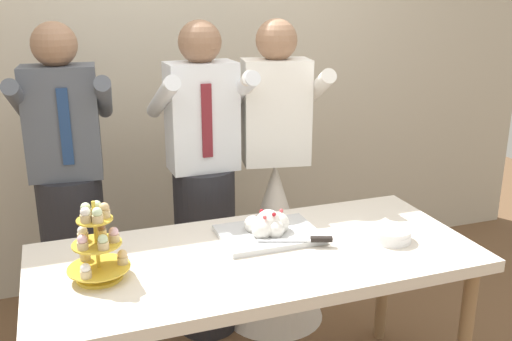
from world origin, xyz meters
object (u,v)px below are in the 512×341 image
object	(u,v)px
main_cake_tray	(269,228)
person_guest	(71,209)
plate_stack	(390,234)
dessert_table	(257,269)
person_bride	(275,221)
cupcake_stand	(97,245)
person_groom	(204,200)

from	to	relation	value
main_cake_tray	person_guest	size ratio (longest dim) A/B	0.26
person_guest	plate_stack	bearing A→B (deg)	-35.79
dessert_table	person_bride	size ratio (longest dim) A/B	1.08
main_cake_tray	plate_stack	world-z (taller)	main_cake_tray
person_bride	plate_stack	bearing A→B (deg)	-74.74
dessert_table	cupcake_stand	world-z (taller)	cupcake_stand
plate_stack	person_groom	size ratio (longest dim) A/B	0.11
person_guest	main_cake_tray	bearing A→B (deg)	-41.84
dessert_table	main_cake_tray	distance (m)	0.20
cupcake_stand	dessert_table	bearing A→B (deg)	0.82
person_groom	cupcake_stand	bearing A→B (deg)	-128.75
person_groom	plate_stack	bearing A→B (deg)	-53.29
person_groom	person_bride	bearing A→B (deg)	-2.82
plate_stack	cupcake_stand	bearing A→B (deg)	176.75
dessert_table	main_cake_tray	xyz separation A→B (m)	(0.10, 0.13, 0.12)
dessert_table	cupcake_stand	distance (m)	0.66
main_cake_tray	person_guest	distance (m)	1.06
person_bride	dessert_table	bearing A→B (deg)	-116.82
dessert_table	person_groom	xyz separation A→B (m)	(-0.03, 0.73, 0.05)
plate_stack	person_bride	bearing A→B (deg)	105.26
person_guest	person_groom	bearing A→B (deg)	-8.70
main_cake_tray	person_bride	world-z (taller)	person_bride
person_guest	dessert_table	bearing A→B (deg)	-50.52
plate_stack	person_bride	world-z (taller)	person_bride
main_cake_tray	person_guest	world-z (taller)	person_guest
cupcake_stand	main_cake_tray	world-z (taller)	cupcake_stand
dessert_table	person_bride	world-z (taller)	person_bride
dessert_table	cupcake_stand	size ratio (longest dim) A/B	5.90
dessert_table	person_groom	distance (m)	0.73
plate_stack	person_guest	world-z (taller)	person_guest
dessert_table	person_guest	size ratio (longest dim) A/B	1.08
cupcake_stand	main_cake_tray	xyz separation A→B (m)	(0.72, 0.14, -0.09)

